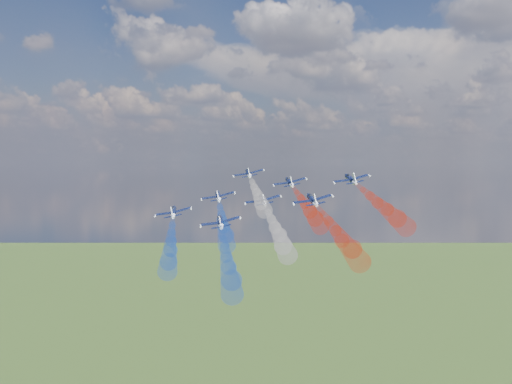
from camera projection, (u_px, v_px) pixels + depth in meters
The scene contains 16 objects.
jet_lead at pixel (248, 173), 174.29m from camera, with size 9.31×11.64×3.10m, color black, non-canonical shape.
trail_lead at pixel (257, 192), 152.48m from camera, with size 3.88×34.91×3.88m, color white, non-canonical shape.
jet_inner_left at pixel (218, 196), 159.58m from camera, with size 9.31×11.64×3.10m, color black, non-canonical shape.
trail_inner_left at pixel (222, 221), 137.77m from camera, with size 3.88×34.91×3.88m, color blue, non-canonical shape.
jet_inner_right at pixel (290, 182), 160.97m from camera, with size 9.31×11.64×3.10m, color black, non-canonical shape.
trail_inner_right at pixel (305, 204), 139.17m from camera, with size 3.88×34.91×3.88m, color red, non-canonical shape.
jet_outer_left at pixel (174, 212), 148.68m from camera, with size 9.31×11.64×3.10m, color black, non-canonical shape.
trail_outer_left at pixel (170, 241), 126.88m from camera, with size 3.88×34.91×3.88m, color blue, non-canonical shape.
jet_center_third at pixel (263, 200), 148.57m from camera, with size 9.31×11.64×3.10m, color black, non-canonical shape.
trail_center_third at pixel (275, 227), 126.76m from camera, with size 3.88×34.91×3.88m, color white, non-canonical shape.
jet_outer_right at pixel (351, 179), 148.68m from camera, with size 9.31×11.64×3.10m, color black, non-canonical shape.
trail_outer_right at pixel (378, 203), 126.88m from camera, with size 3.88×34.91×3.88m, color red, non-canonical shape.
jet_rear_left at pixel (220, 222), 134.05m from camera, with size 9.31×11.64×3.10m, color black, non-canonical shape.
trail_rear_left at pixel (226, 257), 112.25m from camera, with size 3.88×34.91×3.88m, color blue, non-canonical shape.
jet_rear_right at pixel (312, 200), 136.03m from camera, with size 9.31×11.64×3.10m, color black, non-canonical shape.
trail_rear_right at pixel (335, 230), 114.23m from camera, with size 3.88×34.91×3.88m, color red, non-canonical shape.
Camera 1 is at (75.15, -124.21, 132.75)m, focal length 42.43 mm.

